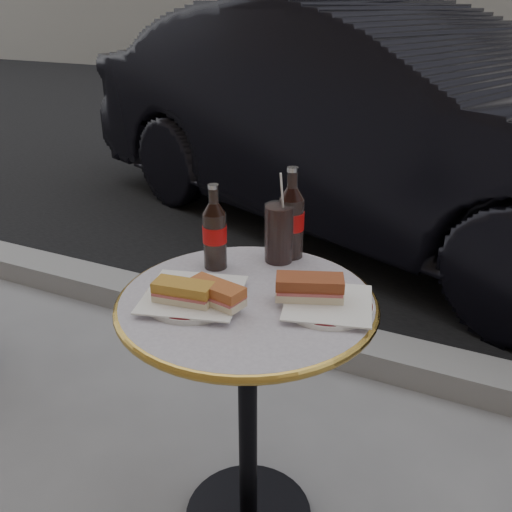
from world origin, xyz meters
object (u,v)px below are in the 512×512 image
at_px(bistro_table, 248,420).
at_px(cola_bottle_left, 214,227).
at_px(plate_right, 328,305).
at_px(plate_left, 193,297).
at_px(cola_bottle_right, 291,213).
at_px(cola_glass, 279,233).
at_px(parked_car, 379,123).

xyz_separation_m(bistro_table, cola_bottle_left, (-0.15, 0.11, 0.48)).
bearing_deg(plate_right, plate_left, -161.07).
bearing_deg(bistro_table, cola_bottle_left, 142.33).
distance_m(cola_bottle_left, cola_bottle_right, 0.21).
xyz_separation_m(cola_bottle_right, cola_glass, (-0.02, -0.04, -0.05)).
bearing_deg(bistro_table, cola_bottle_right, 89.57).
relative_size(cola_bottle_right, parked_car, 0.06).
distance_m(plate_left, cola_glass, 0.31).
distance_m(cola_bottle_left, cola_glass, 0.17).
bearing_deg(plate_left, plate_right, 18.93).
bearing_deg(cola_bottle_right, parked_car, 97.97).
xyz_separation_m(bistro_table, parked_car, (-0.29, 2.35, 0.32)).
relative_size(plate_right, parked_car, 0.05).
bearing_deg(cola_bottle_left, plate_right, -12.80).
bearing_deg(cola_glass, plate_right, -42.17).
bearing_deg(plate_left, cola_bottle_right, 71.30).
bearing_deg(plate_left, parked_car, 94.30).
bearing_deg(cola_bottle_left, cola_glass, 38.94).
distance_m(plate_left, cola_bottle_right, 0.37).
height_order(plate_right, parked_car, parked_car).
bearing_deg(parked_car, cola_bottle_left, -155.22).
xyz_separation_m(plate_left, parked_car, (-0.18, 2.42, -0.05)).
height_order(plate_left, cola_glass, cola_glass).
relative_size(cola_bottle_left, cola_glass, 1.41).
relative_size(bistro_table, cola_bottle_right, 2.92).
distance_m(plate_left, plate_right, 0.31).
relative_size(plate_left, cola_bottle_right, 0.93).
xyz_separation_m(bistro_table, cola_glass, (-0.02, 0.22, 0.45)).
xyz_separation_m(bistro_table, cola_bottle_right, (0.00, 0.26, 0.49)).
relative_size(bistro_table, cola_glass, 4.57).
relative_size(bistro_table, parked_car, 0.18).
bearing_deg(plate_right, bistro_table, -168.56).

